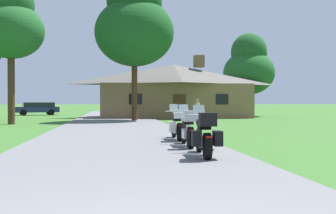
{
  "coord_description": "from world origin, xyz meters",
  "views": [
    {
      "loc": [
        -0.26,
        -3.21,
        1.43
      ],
      "look_at": [
        2.71,
        17.76,
        1.17
      ],
      "focal_mm": 42.51,
      "sensor_mm": 36.0,
      "label": 1
    }
  ],
  "objects": [
    {
      "name": "bystander_tan_shirt_near_lodge",
      "position": [
        6.52,
        27.87,
        0.95
      ],
      "size": [
        0.4,
        0.44,
        1.69
      ],
      "rotation": [
        0.0,
        0.0,
        4.0
      ],
      "color": "black",
      "rests_on": "ground"
    },
    {
      "name": "stone_lodge",
      "position": [
        5.46,
        33.41,
        2.53
      ],
      "size": [
        14.18,
        6.78,
        5.82
      ],
      "color": "brown",
      "rests_on": "ground"
    },
    {
      "name": "tree_left_near",
      "position": [
        -6.68,
        23.53,
        6.48
      ],
      "size": [
        4.2,
        4.2,
        9.27
      ],
      "color": "#422D19",
      "rests_on": "ground"
    },
    {
      "name": "motorcycle_black_nearest_to_camera",
      "position": [
        2.04,
        6.53,
        0.61
      ],
      "size": [
        0.82,
        2.08,
        1.3
      ],
      "rotation": [
        0.0,
        0.0,
        -0.08
      ],
      "color": "black",
      "rests_on": "asphalt_driveway"
    },
    {
      "name": "parked_navy_suv_far_left",
      "position": [
        -8.36,
        41.9,
        0.78
      ],
      "size": [
        4.94,
        3.09,
        1.4
      ],
      "rotation": [
        0.0,
        0.0,
        1.86
      ],
      "color": "navy",
      "rests_on": "ground"
    },
    {
      "name": "motorcycle_black_farthest_in_row",
      "position": [
        2.12,
        11.05,
        0.61
      ],
      "size": [
        0.72,
        2.08,
        1.3
      ],
      "rotation": [
        0.0,
        0.0,
        -0.01
      ],
      "color": "black",
      "rests_on": "asphalt_driveway"
    },
    {
      "name": "asphalt_driveway",
      "position": [
        0.0,
        18.0,
        0.03
      ],
      "size": [
        6.4,
        80.0,
        0.06
      ],
      "primitive_type": "cube",
      "color": "slate",
      "rests_on": "ground"
    },
    {
      "name": "tree_right_of_lodge",
      "position": [
        13.77,
        36.29,
        5.09
      ],
      "size": [
        5.27,
        5.27,
        8.55
      ],
      "color": "#422D19",
      "rests_on": "ground"
    },
    {
      "name": "ground_plane",
      "position": [
        0.0,
        20.0,
        0.0
      ],
      "size": [
        500.0,
        500.0,
        0.0
      ],
      "primitive_type": "plane",
      "color": "#386628"
    },
    {
      "name": "tree_by_lodge_front",
      "position": [
        1.44,
        26.95,
        7.4
      ],
      "size": [
        5.99,
        5.99,
        11.33
      ],
      "color": "#422D19",
      "rests_on": "ground"
    },
    {
      "name": "motorcycle_silver_second_in_row",
      "position": [
        2.07,
        8.92,
        0.62
      ],
      "size": [
        0.66,
        2.08,
        1.3
      ],
      "rotation": [
        0.0,
        0.0,
        -0.04
      ],
      "color": "black",
      "rests_on": "asphalt_driveway"
    }
  ]
}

